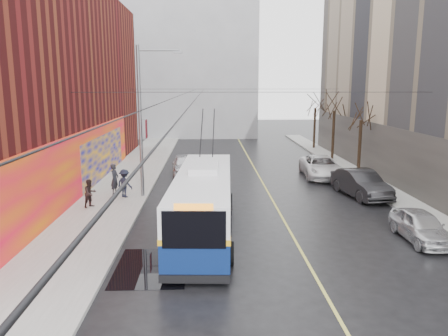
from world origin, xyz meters
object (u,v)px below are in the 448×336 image
Objects in this scene: parked_car_c at (321,167)px; pedestrian_b at (90,193)px; tree_far at (316,100)px; tree_near at (362,109)px; trolleybus at (204,201)px; pedestrian_c at (125,183)px; tree_mid at (335,102)px; parked_car_a at (421,226)px; parked_car_b at (361,184)px; following_car at (185,165)px; streetlight_pole at (143,118)px; pedestrian_a at (115,179)px.

pedestrian_b is (-14.84, -8.06, 0.14)m from parked_car_c.
pedestrian_b is (-17.79, -22.46, -4.22)m from tree_far.
tree_near is 0.55× the size of trolleybus.
parked_car_c is 14.62m from pedestrian_c.
parked_car_a is at bearing -95.47° from tree_mid.
parked_car_b is (-2.00, -6.22, -4.15)m from tree_near.
parked_car_a is 18.29m from following_car.
tree_near reaches higher than parked_car_c.
trolleybus is 14.86m from parked_car_c.
parked_car_a is at bearing -30.99° from streetlight_pole.
parked_car_c is (-2.94, -7.39, -4.47)m from tree_mid.
parked_car_b is at bearing -95.65° from tree_far.
pedestrian_c is at bearing 1.90° from pedestrian_b.
tree_mid reaches higher than parked_car_a.
tree_near is 18.35m from pedestrian_a.
pedestrian_a is (-17.05, -19.53, -4.07)m from tree_far.
tree_near reaches higher than parked_car_b.
pedestrian_b reaches higher than parked_car_b.
parked_car_a is 13.53m from parked_car_c.
tree_mid reaches higher than pedestrian_b.
tree_far is 1.66× the size of parked_car_a.
parked_car_c is 3.35× the size of pedestrian_c.
trolleybus reaches higher than parked_car_b.
streetlight_pole is 1.35× the size of tree_mid.
pedestrian_c is at bearing -158.74° from tree_near.
tree_far is 0.57× the size of trolleybus.
pedestrian_a reaches higher than pedestrian_b.
pedestrian_a is at bearing -156.97° from parked_car_c.
tree_far is 19.20m from following_car.
streetlight_pole reaches higher than tree_far.
tree_near is 17.36m from trolleybus.
tree_far is 3.55× the size of pedestrian_a.
tree_mid is 22.96m from trolleybus.
tree_mid reaches higher than trolleybus.
pedestrian_a reaches higher than parked_car_b.
tree_near is 7.01m from tree_mid.
pedestrian_b reaches higher than parked_car_a.
parked_car_a is 16.70m from pedestrian_b.
tree_near reaches higher than following_car.
pedestrian_a is (-15.05, 0.69, 0.25)m from parked_car_b.
tree_near is 1.38× the size of following_car.
pedestrian_b is at bearing 149.84° from trolleybus.
tree_near reaches higher than pedestrian_a.
tree_near is 0.97× the size of tree_far.
pedestrian_a reaches higher than parked_car_c.
pedestrian_a reaches higher than pedestrian_c.
parked_car_c is 3.64× the size of pedestrian_b.
parked_car_a is at bearing -72.01° from pedestrian_b.
tree_mid is 1.33× the size of parked_car_b.
pedestrian_c is at bearing -163.55° from streetlight_pole.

